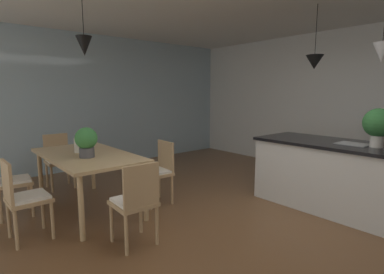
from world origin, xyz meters
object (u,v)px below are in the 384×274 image
(chair_window_end, at_px, (59,159))
(potted_plant_on_island, at_px, (378,124))
(potted_plant_on_table, at_px, (86,141))
(chair_near_left, at_px, (9,180))
(dining_table, at_px, (87,159))
(kitchen_island, at_px, (337,175))
(chair_near_right, at_px, (23,197))
(chair_far_right, at_px, (158,170))
(vase_on_dining_table, at_px, (77,145))
(chair_kitchen_end, at_px, (136,200))

(chair_window_end, distance_m, potted_plant_on_island, 4.61)
(potted_plant_on_table, bearing_deg, chair_window_end, 176.78)
(chair_near_left, bearing_deg, dining_table, 64.42)
(kitchen_island, height_order, potted_plant_on_island, potted_plant_on_island)
(dining_table, relative_size, chair_near_left, 2.03)
(potted_plant_on_island, distance_m, potted_plant_on_table, 3.50)
(chair_near_right, distance_m, kitchen_island, 3.77)
(chair_far_right, distance_m, chair_window_end, 1.85)
(chair_far_right, height_order, chair_window_end, same)
(chair_near_right, relative_size, vase_on_dining_table, 4.58)
(chair_far_right, height_order, vase_on_dining_table, vase_on_dining_table)
(chair_near_left, distance_m, chair_kitchen_end, 1.85)
(vase_on_dining_table, bearing_deg, dining_table, 19.97)
(chair_near_left, bearing_deg, potted_plant_on_table, 50.71)
(chair_far_right, height_order, chair_kitchen_end, same)
(chair_far_right, height_order, potted_plant_on_island, potted_plant_on_island)
(dining_table, distance_m, chair_kitchen_end, 1.27)
(chair_near_right, xyz_separation_m, potted_plant_on_table, (-0.18, 0.76, 0.49))
(chair_near_left, bearing_deg, chair_far_right, 64.49)
(chair_far_right, relative_size, chair_near_left, 1.00)
(dining_table, xyz_separation_m, chair_near_left, (-0.40, -0.84, -0.21))
(chair_far_right, distance_m, kitchen_island, 2.40)
(chair_near_left, distance_m, potted_plant_on_table, 1.09)
(chair_far_right, distance_m, chair_kitchen_end, 1.20)
(chair_near_left, distance_m, vase_on_dining_table, 0.90)
(potted_plant_on_island, xyz_separation_m, potted_plant_on_table, (-2.33, -2.60, -0.21))
(dining_table, xyz_separation_m, potted_plant_on_island, (2.55, 2.52, 0.49))
(potted_plant_on_table, bearing_deg, dining_table, 159.80)
(chair_near_right, relative_size, potted_plant_on_table, 2.34)
(chair_kitchen_end, xyz_separation_m, potted_plant_on_island, (1.30, 2.52, 0.70))
(chair_window_end, bearing_deg, chair_near_right, -27.02)
(kitchen_island, bearing_deg, vase_on_dining_table, -131.51)
(chair_window_end, bearing_deg, dining_table, -0.10)
(chair_far_right, height_order, kitchen_island, kitchen_island)
(chair_near_left, bearing_deg, chair_kitchen_end, 26.86)
(chair_far_right, bearing_deg, chair_window_end, -153.12)
(chair_near_left, height_order, chair_kitchen_end, same)
(potted_plant_on_island, bearing_deg, kitchen_island, -180.00)
(chair_kitchen_end, height_order, kitchen_island, kitchen_island)
(dining_table, height_order, chair_near_right, chair_near_right)
(chair_far_right, relative_size, kitchen_island, 0.42)
(dining_table, height_order, chair_window_end, chair_window_end)
(dining_table, distance_m, chair_far_right, 0.95)
(chair_far_right, height_order, chair_near_left, same)
(chair_near_left, bearing_deg, chair_window_end, 135.31)
(chair_near_right, xyz_separation_m, kitchen_island, (1.72, 3.36, -0.01))
(chair_window_end, bearing_deg, chair_kitchen_end, -0.09)
(chair_near_left, height_order, vase_on_dining_table, vase_on_dining_table)
(chair_kitchen_end, height_order, vase_on_dining_table, vase_on_dining_table)
(kitchen_island, distance_m, potted_plant_on_table, 3.26)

